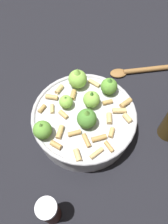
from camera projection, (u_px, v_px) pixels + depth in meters
ground_plane at (84, 127)px, 0.57m from camera, size 2.40×2.40×0.00m
cooking_pan at (84, 118)px, 0.54m from camera, size 0.26×0.26×0.13m
pepper_shaker at (50, 211)px, 0.42m from camera, size 0.04×0.04×0.10m
wooden_spoon at (141, 70)px, 0.67m from camera, size 0.14×0.21×0.02m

